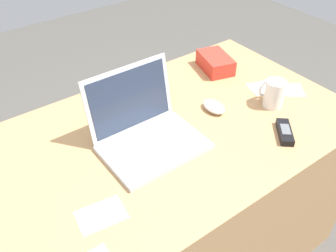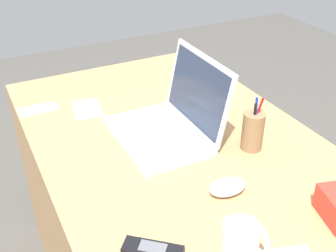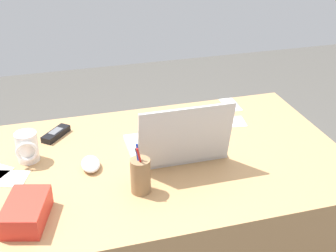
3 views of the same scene
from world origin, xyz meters
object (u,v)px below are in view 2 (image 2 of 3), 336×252
(pen_holder, at_px, (253,131))
(laptop, at_px, (170,121))
(coffee_mug_white, at_px, (241,245))
(computer_mouse, at_px, (227,187))
(cordless_phone, at_px, (153,251))

(pen_holder, bearing_deg, laptop, -134.09)
(pen_holder, bearing_deg, coffee_mug_white, -39.69)
(laptop, bearing_deg, coffee_mug_white, -11.29)
(laptop, relative_size, computer_mouse, 3.28)
(cordless_phone, distance_m, pen_holder, 0.50)
(coffee_mug_white, distance_m, pen_holder, 0.45)
(computer_mouse, distance_m, pen_holder, 0.23)
(laptop, xyz_separation_m, computer_mouse, (0.32, 0.00, -0.03))
(laptop, xyz_separation_m, coffee_mug_white, (0.52, -0.10, 0.01))
(laptop, height_order, computer_mouse, laptop)
(laptop, bearing_deg, pen_holder, 45.91)
(pen_holder, bearing_deg, cordless_phone, -61.15)
(coffee_mug_white, bearing_deg, cordless_phone, -124.11)
(pen_holder, bearing_deg, computer_mouse, -52.51)
(cordless_phone, xyz_separation_m, pen_holder, (-0.24, 0.44, 0.05))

